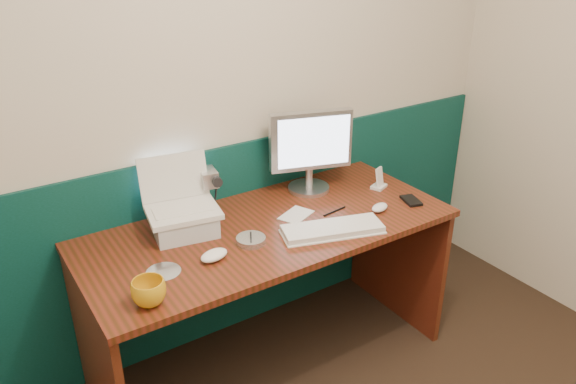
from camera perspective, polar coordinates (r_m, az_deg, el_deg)
back_wall at (r=2.46m, az=-9.68°, el=9.48°), size 3.50×0.04×2.50m
wainscot at (r=2.75m, az=-8.44°, el=-5.79°), size 3.48×0.02×1.00m
desk at (r=2.60m, az=-1.84°, el=-10.71°), size 1.60×0.70×0.75m
laptop_riser at (r=2.37m, az=-10.51°, el=-3.16°), size 0.28×0.25×0.09m
laptop at (r=2.30m, az=-10.83°, el=0.43°), size 0.32×0.27×0.24m
monitor at (r=2.65m, az=2.18°, el=4.09°), size 0.41×0.22×0.39m
keyboard at (r=2.35m, az=4.54°, el=-3.84°), size 0.44×0.26×0.02m
mouse_right at (r=2.55m, az=9.30°, el=-1.56°), size 0.11×0.08×0.03m
mouse_left at (r=2.18m, az=-7.52°, el=-6.39°), size 0.13×0.09×0.04m
mug at (r=1.97m, az=-13.96°, el=-9.86°), size 0.15×0.15×0.09m
camcorder at (r=2.51m, az=-8.03°, el=-0.10°), size 0.10×0.13×0.18m
cd_spindle at (r=2.28m, az=-3.79°, el=-4.90°), size 0.12×0.12×0.02m
cd_loose_a at (r=2.15m, az=-12.54°, el=-7.89°), size 0.13×0.13×0.00m
pen at (r=2.52m, az=4.75°, el=-1.96°), size 0.13×0.03×0.01m
papers at (r=2.49m, az=0.83°, el=-2.35°), size 0.18×0.16×0.00m
dock at (r=2.78m, az=9.20°, el=0.56°), size 0.09×0.08×0.01m
music_player at (r=2.76m, az=9.28°, el=1.55°), size 0.06×0.04×0.09m
pda at (r=2.67m, az=12.40°, el=-0.85°), size 0.09×0.13×0.01m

